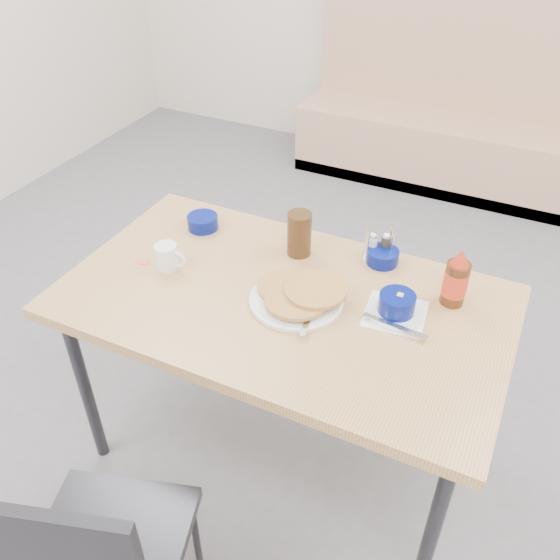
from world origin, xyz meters
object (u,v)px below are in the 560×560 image
at_px(creamer_bowl, 203,222).
at_px(condiment_caddy, 379,247).
at_px(amber_tumbler, 299,234).
at_px(booth_bench, 447,128).
at_px(dining_table, 283,312).
at_px(coffee_mug, 168,257).
at_px(diner_chair, 93,558).
at_px(butter_bowl, 383,257).
at_px(pancake_plate, 298,296).
at_px(syrup_bottle, 456,280).
at_px(grits_setting, 396,307).

relative_size(creamer_bowl, condiment_caddy, 0.96).
relative_size(creamer_bowl, amber_tumbler, 0.71).
xyz_separation_m(booth_bench, dining_table, (0.00, -2.53, 0.35)).
bearing_deg(coffee_mug, amber_tumbler, 36.74).
xyz_separation_m(diner_chair, butter_bowl, (0.34, 1.16, 0.28)).
bearing_deg(condiment_caddy, butter_bowl, -69.20).
height_order(pancake_plate, amber_tumbler, amber_tumbler).
bearing_deg(butter_bowl, dining_table, -125.29).
bearing_deg(amber_tumbler, condiment_caddy, 20.44).
height_order(creamer_bowl, syrup_bottle, syrup_bottle).
xyz_separation_m(dining_table, creamer_bowl, (-0.44, 0.24, 0.09)).
bearing_deg(booth_bench, pancake_plate, -88.84).
relative_size(dining_table, diner_chair, 1.60).
xyz_separation_m(pancake_plate, amber_tumbler, (-0.11, 0.24, 0.06)).
bearing_deg(creamer_bowl, diner_chair, -73.31).
relative_size(booth_bench, syrup_bottle, 9.73).
distance_m(dining_table, pancake_plate, 0.10).
height_order(diner_chair, pancake_plate, diner_chair).
bearing_deg(amber_tumbler, pancake_plate, -66.34).
bearing_deg(dining_table, creamer_bowl, 151.43).
xyz_separation_m(pancake_plate, creamer_bowl, (-0.49, 0.24, 0.00)).
bearing_deg(diner_chair, condiment_caddy, 58.10).
height_order(dining_table, creamer_bowl, creamer_bowl).
bearing_deg(syrup_bottle, grits_setting, -135.89).
bearing_deg(booth_bench, amber_tumbler, -91.37).
height_order(booth_bench, condiment_caddy, booth_bench).
bearing_deg(amber_tumbler, syrup_bottle, -4.05).
height_order(grits_setting, condiment_caddy, condiment_caddy).
distance_m(pancake_plate, amber_tumbler, 0.27).
distance_m(dining_table, condiment_caddy, 0.41).
bearing_deg(dining_table, diner_chair, -97.83).
bearing_deg(butter_bowl, amber_tumbler, -165.80).
bearing_deg(coffee_mug, creamer_bowl, 95.81).
relative_size(booth_bench, creamer_bowl, 16.99).
height_order(dining_table, diner_chair, diner_chair).
distance_m(diner_chair, syrup_bottle, 1.25).
height_order(coffee_mug, butter_bowl, coffee_mug).
bearing_deg(diner_chair, dining_table, 65.21).
distance_m(diner_chair, pancake_plate, 0.90).
distance_m(pancake_plate, grits_setting, 0.30).
height_order(pancake_plate, creamer_bowl, pancake_plate).
height_order(butter_bowl, syrup_bottle, syrup_bottle).
height_order(dining_table, grits_setting, grits_setting).
xyz_separation_m(creamer_bowl, amber_tumbler, (0.38, 0.01, 0.05)).
distance_m(grits_setting, amber_tumbler, 0.44).
height_order(grits_setting, creamer_bowl, grits_setting).
height_order(dining_table, condiment_caddy, condiment_caddy).
height_order(pancake_plate, syrup_bottle, syrup_bottle).
bearing_deg(syrup_bottle, creamer_bowl, 178.00).
xyz_separation_m(creamer_bowl, butter_bowl, (0.66, 0.08, -0.00)).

